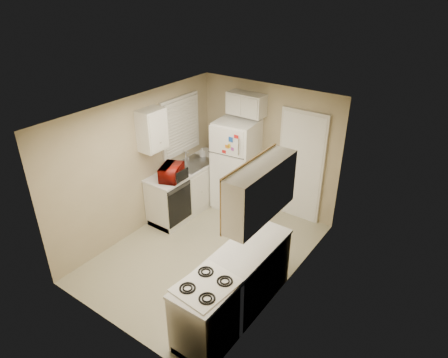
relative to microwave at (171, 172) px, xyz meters
The scene contains 19 objects.
floor 1.50m from the microwave, 19.39° to the right, with size 3.80×3.80×0.00m, color beige.
ceiling 1.72m from the microwave, 19.39° to the right, with size 3.80×3.80×0.00m, color white.
wall_left 0.55m from the microwave, 138.03° to the right, with size 3.80×3.80×0.00m, color tan.
wall_right 2.44m from the microwave, ahead, with size 3.80×3.80×0.00m, color tan.
wall_back 1.85m from the microwave, 56.94° to the left, with size 2.80×2.80×0.00m, color tan.
wall_front 2.47m from the microwave, 65.95° to the right, with size 2.80×2.80×0.00m, color tan.
left_counter 0.82m from the microwave, 99.75° to the left, with size 0.60×1.80×0.90m, color silver.
dishwasher 0.60m from the microwave, 15.45° to the right, with size 0.03×0.58×0.72m, color black.
sink 0.73m from the microwave, 97.68° to the left, with size 0.54×0.74×0.16m, color gray.
microwave is the anchor object (origin of this frame).
soap_bottle 1.06m from the microwave, 97.84° to the left, with size 0.08×0.09×0.19m, color silver.
window_blinds 0.95m from the microwave, 116.95° to the left, with size 0.10×0.98×1.08m, color silver.
upper_cabinet_left 0.80m from the microwave, 151.16° to the right, with size 0.30×0.45×0.70m, color silver.
refrigerator 1.32m from the microwave, 64.47° to the left, with size 0.72×0.70×1.74m, color white.
cabinet_over_fridge 1.79m from the microwave, 66.52° to the left, with size 0.70×0.30×0.40m, color silver.
interior_door 2.28m from the microwave, 41.43° to the left, with size 0.86×0.06×2.08m, color white.
right_counter 2.48m from the microwave, 28.72° to the right, with size 0.60×2.00×0.90m, color silver.
stove 2.79m from the microwave, 39.64° to the right, with size 0.57×0.70×0.85m, color white.
upper_cabinet_right 2.53m from the microwave, 20.74° to the right, with size 0.30×1.20×0.70m, color silver.
Camera 1 is at (3.28, -4.11, 4.14)m, focal length 32.00 mm.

